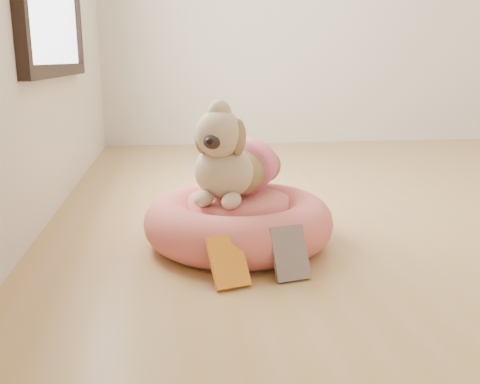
{
  "coord_description": "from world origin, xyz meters",
  "views": [
    {
      "loc": [
        -1.42,
        -2.41,
        0.72
      ],
      "look_at": [
        -1.17,
        -0.43,
        0.23
      ],
      "focal_mm": 40.0,
      "sensor_mm": 36.0,
      "label": 1
    }
  ],
  "objects": [
    {
      "name": "pet_bed",
      "position": [
        -1.17,
        -0.38,
        0.09
      ],
      "size": [
        0.75,
        0.75,
        0.19
      ],
      "color": "#DE5659",
      "rests_on": "floor"
    },
    {
      "name": "dog",
      "position": [
        -1.19,
        -0.36,
        0.39
      ],
      "size": [
        0.56,
        0.64,
        0.4
      ],
      "primitive_type": null,
      "rotation": [
        0.0,
        0.0,
        -0.43
      ],
      "color": "brown",
      "rests_on": "pet_bed"
    },
    {
      "name": "book_white",
      "position": [
        -1.04,
        -0.74,
        0.09
      ],
      "size": [
        0.14,
        0.12,
        0.17
      ],
      "primitive_type": "cube",
      "rotation": [
        -0.47,
        0.0,
        0.21
      ],
      "color": "silver",
      "rests_on": "floor"
    },
    {
      "name": "floor",
      "position": [
        0.0,
        0.0,
        0.0
      ],
      "size": [
        4.5,
        4.5,
        0.0
      ],
      "primitive_type": "plane",
      "color": "tan",
      "rests_on": "ground"
    },
    {
      "name": "book_yellow",
      "position": [
        -1.26,
        -0.77,
        0.08
      ],
      "size": [
        0.15,
        0.15,
        0.16
      ],
      "primitive_type": "cube",
      "rotation": [
        -0.64,
        0.0,
        0.27
      ],
      "color": "gold",
      "rests_on": "floor"
    }
  ]
}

